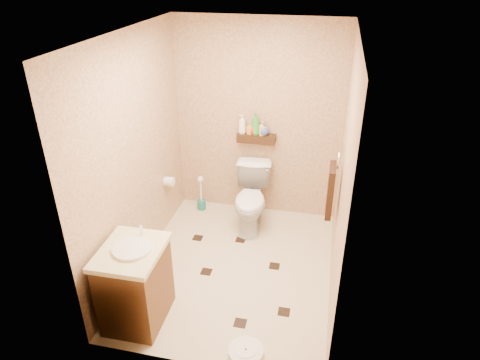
# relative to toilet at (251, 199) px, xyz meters

# --- Properties ---
(ground) EXTENTS (2.50, 2.50, 0.00)m
(ground) POSITION_rel_toilet_xyz_m (-0.01, -0.83, -0.38)
(ground) COLOR beige
(ground) RESTS_ON ground
(wall_back) EXTENTS (2.00, 0.04, 2.40)m
(wall_back) POSITION_rel_toilet_xyz_m (-0.01, 0.42, 0.82)
(wall_back) COLOR tan
(wall_back) RESTS_ON ground
(wall_front) EXTENTS (2.00, 0.04, 2.40)m
(wall_front) POSITION_rel_toilet_xyz_m (-0.01, -2.08, 0.82)
(wall_front) COLOR tan
(wall_front) RESTS_ON ground
(wall_left) EXTENTS (0.04, 2.50, 2.40)m
(wall_left) POSITION_rel_toilet_xyz_m (-1.01, -0.83, 0.82)
(wall_left) COLOR tan
(wall_left) RESTS_ON ground
(wall_right) EXTENTS (0.04, 2.50, 2.40)m
(wall_right) POSITION_rel_toilet_xyz_m (0.99, -0.83, 0.82)
(wall_right) COLOR tan
(wall_right) RESTS_ON ground
(ceiling) EXTENTS (2.00, 2.50, 0.02)m
(ceiling) POSITION_rel_toilet_xyz_m (-0.01, -0.83, 2.02)
(ceiling) COLOR silver
(ceiling) RESTS_ON wall_back
(wall_shelf) EXTENTS (0.46, 0.14, 0.10)m
(wall_shelf) POSITION_rel_toilet_xyz_m (-0.01, 0.34, 0.64)
(wall_shelf) COLOR #371E0F
(wall_shelf) RESTS_ON wall_back
(floor_accents) EXTENTS (1.25, 1.36, 0.01)m
(floor_accents) POSITION_rel_toilet_xyz_m (0.04, -0.89, -0.37)
(floor_accents) COLOR black
(floor_accents) RESTS_ON ground
(toilet) EXTENTS (0.49, 0.77, 0.75)m
(toilet) POSITION_rel_toilet_xyz_m (0.00, 0.00, 0.00)
(toilet) COLOR white
(toilet) RESTS_ON ground
(vanity) EXTENTS (0.53, 0.64, 0.89)m
(vanity) POSITION_rel_toilet_xyz_m (-0.71, -1.70, 0.02)
(vanity) COLOR brown
(vanity) RESTS_ON ground
(bathroom_scale) EXTENTS (0.31, 0.31, 0.06)m
(bathroom_scale) POSITION_rel_toilet_xyz_m (0.33, -1.90, -0.35)
(bathroom_scale) COLOR white
(bathroom_scale) RESTS_ON ground
(toilet_brush) EXTENTS (0.11, 0.11, 0.48)m
(toilet_brush) POSITION_rel_toilet_xyz_m (-0.71, 0.24, -0.21)
(toilet_brush) COLOR #1B6F68
(toilet_brush) RESTS_ON ground
(towel_ring) EXTENTS (0.12, 0.30, 0.76)m
(towel_ring) POSITION_rel_toilet_xyz_m (0.90, -0.58, 0.57)
(towel_ring) COLOR silver
(towel_ring) RESTS_ON wall_right
(toilet_paper) EXTENTS (0.12, 0.11, 0.12)m
(toilet_paper) POSITION_rel_toilet_xyz_m (-0.95, -0.18, 0.22)
(toilet_paper) COLOR white
(toilet_paper) RESTS_ON wall_left
(bottle_a) EXTENTS (0.09, 0.09, 0.23)m
(bottle_a) POSITION_rel_toilet_xyz_m (-0.19, 0.34, 0.81)
(bottle_a) COLOR white
(bottle_a) RESTS_ON wall_shelf
(bottle_b) EXTENTS (0.09, 0.09, 0.14)m
(bottle_b) POSITION_rel_toilet_xyz_m (-0.09, 0.34, 0.77)
(bottle_b) COLOR orange
(bottle_b) RESTS_ON wall_shelf
(bottle_c) EXTENTS (0.14, 0.14, 0.13)m
(bottle_c) POSITION_rel_toilet_xyz_m (-0.05, 0.34, 0.76)
(bottle_c) COLOR red
(bottle_c) RESTS_ON wall_shelf
(bottle_d) EXTENTS (0.14, 0.14, 0.26)m
(bottle_d) POSITION_rel_toilet_xyz_m (-0.03, 0.34, 0.83)
(bottle_d) COLOR green
(bottle_d) RESTS_ON wall_shelf
(bottle_e) EXTENTS (0.10, 0.10, 0.17)m
(bottle_e) POSITION_rel_toilet_xyz_m (0.05, 0.34, 0.78)
(bottle_e) COLOR #F2C650
(bottle_e) RESTS_ON wall_shelf
(bottle_f) EXTENTS (0.17, 0.17, 0.15)m
(bottle_f) POSITION_rel_toilet_xyz_m (0.07, 0.34, 0.77)
(bottle_f) COLOR #414FA3
(bottle_f) RESTS_ON wall_shelf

